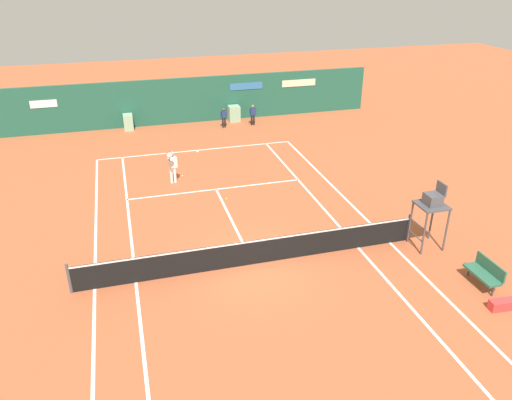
% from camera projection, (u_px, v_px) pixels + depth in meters
% --- Properties ---
extents(ground_plane, '(80.00, 80.00, 0.01)m').
position_uv_depth(ground_plane, '(249.00, 255.00, 17.71)').
color(ground_plane, '#B25633').
extents(tennis_net, '(12.10, 0.10, 1.07)m').
position_uv_depth(tennis_net, '(253.00, 251.00, 16.99)').
color(tennis_net, '#4C4C51').
rests_on(tennis_net, ground_plane).
extents(sponsor_back_wall, '(25.00, 1.02, 2.85)m').
position_uv_depth(sponsor_back_wall, '(182.00, 102.00, 31.26)').
color(sponsor_back_wall, '#1E5642').
rests_on(sponsor_back_wall, ground_plane).
extents(umpire_chair, '(1.00, 1.00, 2.52)m').
position_uv_depth(umpire_chair, '(432.00, 204.00, 17.53)').
color(umpire_chair, '#47474C').
rests_on(umpire_chair, ground_plane).
extents(player_bench, '(0.54, 1.32, 0.88)m').
position_uv_depth(player_bench, '(485.00, 272.00, 15.90)').
color(player_bench, '#38383D').
rests_on(player_bench, ground_plane).
extents(equipment_bag, '(0.94, 0.36, 0.32)m').
position_uv_depth(equipment_bag, '(505.00, 304.00, 14.96)').
color(equipment_bag, '#DB3838').
rests_on(equipment_bag, ground_plane).
extents(player_on_baseline, '(0.56, 0.68, 1.77)m').
position_uv_depth(player_on_baseline, '(172.00, 165.00, 22.98)').
color(player_on_baseline, white).
rests_on(player_on_baseline, ground_plane).
extents(ball_kid_right_post, '(0.41, 0.19, 1.24)m').
position_uv_depth(ball_kid_right_post, '(224.00, 116.00, 30.66)').
color(ball_kid_right_post, black).
rests_on(ball_kid_right_post, ground_plane).
extents(ball_kid_centre_post, '(0.43, 0.18, 1.30)m').
position_uv_depth(ball_kid_centre_post, '(253.00, 113.00, 31.10)').
color(ball_kid_centre_post, black).
rests_on(ball_kid_centre_post, ground_plane).
extents(tennis_ball_mid_court, '(0.07, 0.07, 0.07)m').
position_uv_depth(tennis_ball_mid_court, '(227.00, 199.00, 21.79)').
color(tennis_ball_mid_court, '#CCE033').
rests_on(tennis_ball_mid_court, ground_plane).
extents(tennis_ball_by_sideline, '(0.07, 0.07, 0.07)m').
position_uv_depth(tennis_ball_by_sideline, '(183.00, 176.00, 24.06)').
color(tennis_ball_by_sideline, '#CCE033').
rests_on(tennis_ball_by_sideline, ground_plane).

